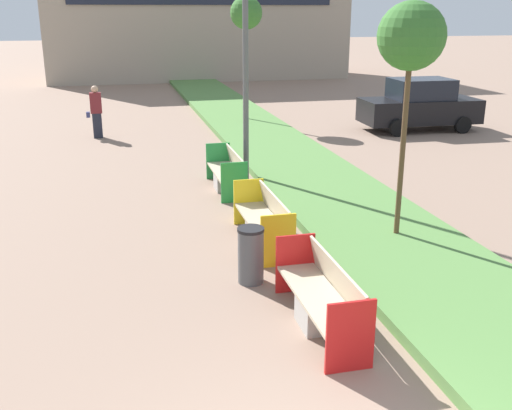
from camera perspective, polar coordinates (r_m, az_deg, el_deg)
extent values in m
cube|color=#568442|center=(16.85, 3.72, 3.94)|extent=(2.80, 120.00, 0.18)
cube|color=tan|center=(39.92, -5.67, 18.61)|extent=(18.47, 5.85, 9.22)
cube|color=#ADA8A0|center=(8.47, 5.99, -10.16)|extent=(0.52, 0.60, 0.42)
cube|color=#BCAD8E|center=(8.36, 6.04, -8.77)|extent=(0.58, 2.21, 0.05)
cube|color=#BCAD8E|center=(8.34, 7.86, -6.93)|extent=(0.14, 2.12, 0.48)
cube|color=red|center=(7.43, 8.97, -12.30)|extent=(0.62, 0.04, 0.94)
cube|color=red|center=(9.31, 3.75, -5.57)|extent=(0.62, 0.04, 0.94)
cube|color=#ADA8A0|center=(11.28, 0.57, -2.63)|extent=(0.52, 0.60, 0.42)
cube|color=#BCAD8E|center=(11.20, 0.58, -1.53)|extent=(0.58, 2.21, 0.05)
cube|color=#BCAD8E|center=(11.18, 1.92, -0.16)|extent=(0.14, 2.12, 0.48)
cube|color=yellow|center=(10.18, 2.12, -3.43)|extent=(0.62, 0.04, 0.94)
cube|color=yellow|center=(12.23, -0.71, 0.33)|extent=(0.62, 0.04, 0.94)
cube|color=#ADA8A0|center=(14.66, -2.89, 2.26)|extent=(0.52, 0.60, 0.42)
cube|color=#BCAD8E|center=(14.60, -2.91, 3.13)|extent=(0.58, 2.06, 0.05)
cube|color=#BCAD8E|center=(14.58, -1.88, 4.20)|extent=(0.14, 1.98, 0.48)
cube|color=#238C3D|center=(13.59, -2.08, 2.15)|extent=(0.62, 0.04, 0.94)
cube|color=#238C3D|center=(15.59, -3.63, 4.22)|extent=(0.62, 0.04, 0.94)
cylinder|color=#4C4F51|center=(9.61, -0.50, -4.95)|extent=(0.41, 0.41, 0.88)
cylinder|color=black|center=(9.44, -0.51, -2.35)|extent=(0.43, 0.43, 0.05)
cylinder|color=#56595B|center=(14.85, -1.02, 16.56)|extent=(0.14, 0.14, 7.61)
cylinder|color=brown|center=(11.22, 13.77, 4.83)|extent=(0.10, 0.10, 3.45)
sphere|color=#38702D|center=(10.95, 14.59, 15.31)|extent=(1.18, 1.18, 1.18)
cylinder|color=brown|center=(23.27, -0.91, 12.38)|extent=(0.10, 0.10, 3.77)
sphere|color=#38702D|center=(23.16, -0.94, 17.83)|extent=(1.19, 1.19, 1.19)
cube|color=#232633|center=(21.38, -14.85, 7.33)|extent=(0.30, 0.22, 0.85)
cube|color=maroon|center=(21.26, -15.02, 9.37)|extent=(0.38, 0.24, 0.69)
sphere|color=tan|center=(21.19, -15.12, 10.61)|extent=(0.24, 0.24, 0.24)
cube|color=navy|center=(21.32, -15.69, 8.28)|extent=(0.12, 0.20, 0.18)
cube|color=black|center=(22.78, 15.28, 8.68)|extent=(4.26, 1.90, 0.84)
cube|color=black|center=(22.67, 15.45, 10.62)|extent=(2.15, 1.62, 0.72)
cylinder|color=black|center=(22.72, 19.09, 7.23)|extent=(0.60, 0.20, 0.60)
cylinder|color=black|center=(24.23, 16.83, 8.07)|extent=(0.60, 0.20, 0.60)
cylinder|color=black|center=(21.48, 13.35, 7.15)|extent=(0.60, 0.20, 0.60)
cylinder|color=black|center=(23.08, 11.35, 8.02)|extent=(0.60, 0.20, 0.60)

